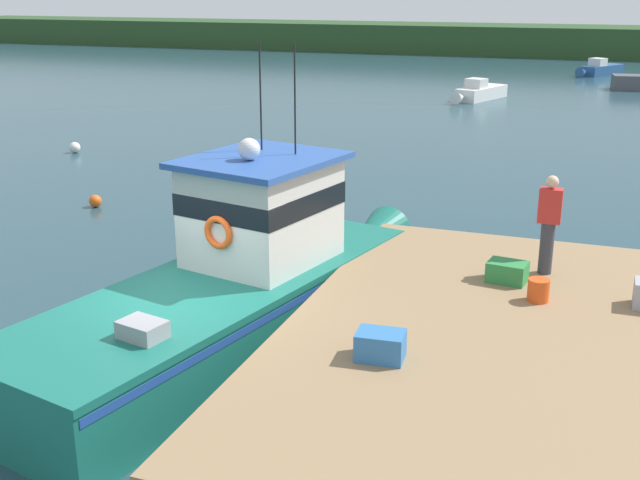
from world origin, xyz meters
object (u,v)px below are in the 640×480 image
moored_boat_near_channel (479,92)px  main_fishing_boat (240,282)px  bait_bucket (538,290)px  mooring_buoy_spare_mooring (284,185)px  crate_single_far (380,345)px  mooring_buoy_channel_marker (95,201)px  crate_stack_mid_dock (507,272)px  mooring_buoy_outer (75,147)px  deckhand_by_the_boat (549,223)px  moored_boat_far_left (600,69)px

moored_boat_near_channel → main_fishing_boat: bearing=-88.1°
bait_bucket → mooring_buoy_spare_mooring: bearing=131.0°
crate_single_far → mooring_buoy_channel_marker: crate_single_far is taller
crate_stack_mid_dock → mooring_buoy_channel_marker: crate_stack_mid_dock is taller
crate_single_far → moored_boat_near_channel: bearing=97.0°
moored_boat_near_channel → mooring_buoy_outer: size_ratio=11.57×
bait_bucket → moored_boat_near_channel: 30.93m
crate_stack_mid_dock → bait_bucket: 0.86m
deckhand_by_the_boat → mooring_buoy_channel_marker: size_ratio=4.88×
deckhand_by_the_boat → moored_boat_far_left: deckhand_by_the_boat is taller
main_fishing_boat → deckhand_by_the_boat: (4.71, 1.63, 1.05)m
mooring_buoy_channel_marker → mooring_buoy_outer: 7.72m
crate_single_far → bait_bucket: size_ratio=1.76×
deckhand_by_the_boat → mooring_buoy_channel_marker: bearing=159.1°
mooring_buoy_channel_marker → mooring_buoy_outer: bearing=130.3°
moored_boat_near_channel → mooring_buoy_spare_mooring: moored_boat_near_channel is taller
moored_boat_far_left → moored_boat_near_channel: 15.63m
moored_boat_far_left → mooring_buoy_channel_marker: (-11.85, -39.13, -0.22)m
moored_boat_near_channel → mooring_buoy_spare_mooring: 21.48m
mooring_buoy_spare_mooring → deckhand_by_the_boat: bearing=-44.7°
moored_boat_near_channel → mooring_buoy_spare_mooring: bearing=-95.6°
crate_stack_mid_dock → moored_boat_near_channel: 30.17m
crate_stack_mid_dock → deckhand_by_the_boat: deckhand_by_the_boat is taller
main_fishing_boat → mooring_buoy_outer: main_fishing_boat is taller
deckhand_by_the_boat → moored_boat_near_channel: size_ratio=0.37×
bait_bucket → mooring_buoy_outer: 20.68m
bait_bucket → deckhand_by_the_boat: size_ratio=0.21×
deckhand_by_the_boat → mooring_buoy_spare_mooring: 11.13m
moored_boat_far_left → mooring_buoy_spare_mooring: size_ratio=9.75×
crate_stack_mid_dock → moored_boat_far_left: size_ratio=0.14×
mooring_buoy_channel_marker → main_fishing_boat: bearing=-40.5°
mooring_buoy_channel_marker → moored_boat_far_left: bearing=73.2°
deckhand_by_the_boat → mooring_buoy_channel_marker: deckhand_by_the_boat is taller
crate_single_far → moored_boat_near_channel: size_ratio=0.13×
bait_bucket → mooring_buoy_spare_mooring: 11.97m
moored_boat_far_left → moored_boat_near_channel: moored_boat_far_left is taller
main_fishing_boat → mooring_buoy_outer: (-12.27, 12.09, -0.81)m
crate_single_far → mooring_buoy_outer: bearing=136.8°
crate_single_far → deckhand_by_the_boat: size_ratio=0.37×
crate_stack_mid_dock → moored_boat_far_left: (0.39, 44.31, -0.97)m
deckhand_by_the_boat → moored_boat_near_channel: deckhand_by_the_boat is taller
mooring_buoy_outer → moored_boat_near_channel: bearing=58.9°
crate_stack_mid_dock → mooring_buoy_outer: bearing=146.1°
crate_single_far → moored_boat_near_channel: (-4.06, 33.02, -0.99)m
main_fishing_boat → moored_boat_near_channel: 30.76m
bait_bucket → moored_boat_far_left: 44.98m
bait_bucket → mooring_buoy_outer: bait_bucket is taller
mooring_buoy_outer → crate_single_far: bearing=-43.2°
main_fishing_boat → mooring_buoy_spare_mooring: main_fishing_boat is taller
main_fishing_boat → bait_bucket: main_fishing_boat is taller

